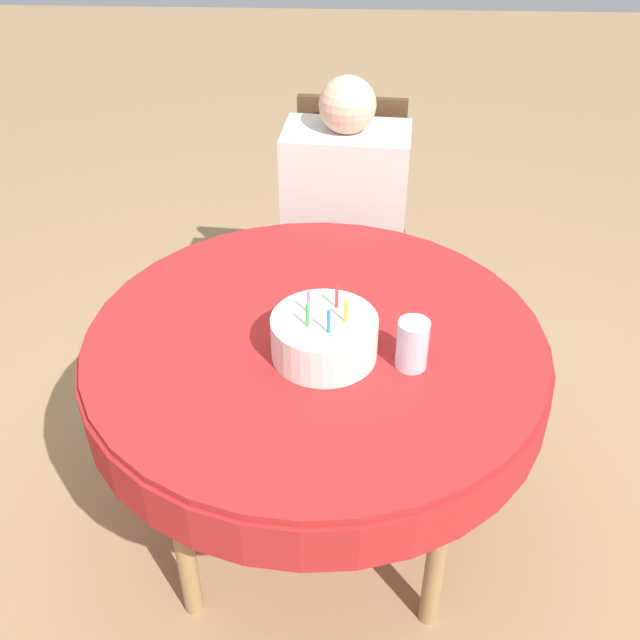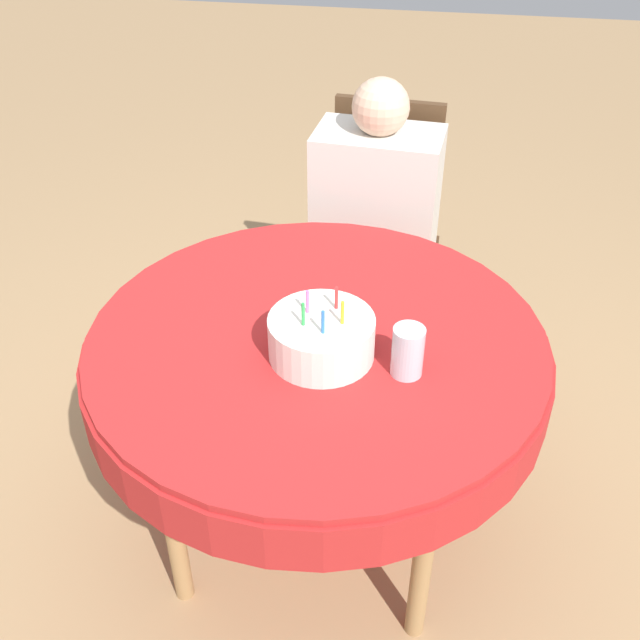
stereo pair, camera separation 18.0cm
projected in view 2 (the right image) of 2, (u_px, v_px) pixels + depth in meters
ground_plane at (317, 518)px, 2.27m from camera, size 12.00×12.00×0.00m
dining_table at (317, 360)px, 1.90m from camera, size 1.16×1.16×0.70m
chair at (378, 232)px, 2.68m from camera, size 0.45×0.45×0.94m
person at (375, 206)px, 2.51m from camera, size 0.43×0.37×1.08m
birthday_cake at (321, 337)px, 1.76m from camera, size 0.25×0.25×0.16m
drinking_glass at (408, 351)px, 1.70m from camera, size 0.07×0.07×0.12m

